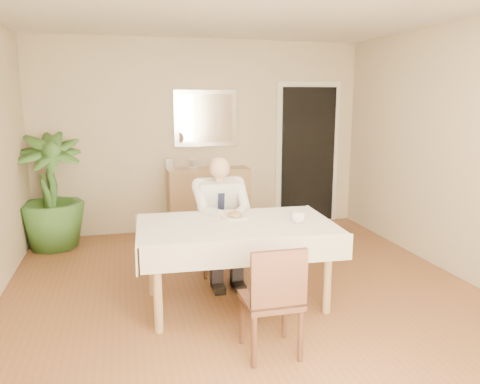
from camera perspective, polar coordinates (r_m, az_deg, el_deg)
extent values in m
plane|color=brown|center=(4.42, 1.13, -13.05)|extent=(5.00, 5.00, 0.00)
plane|color=silver|center=(4.09, 1.29, 22.23)|extent=(5.00, 5.00, 0.00)
cube|color=#C2AE8B|center=(6.49, -4.66, 6.73)|extent=(4.50, 0.02, 2.60)
cube|color=#C2AE8B|center=(1.82, 22.53, -6.64)|extent=(4.50, 0.02, 2.60)
cube|color=#C2AE8B|center=(5.13, 26.31, 4.30)|extent=(0.02, 5.00, 2.60)
cube|color=white|center=(1.80, 22.52, -1.91)|extent=(1.34, 0.02, 1.44)
cube|color=white|center=(1.82, 22.15, -1.77)|extent=(1.18, 0.02, 1.28)
cube|color=white|center=(6.93, 8.20, 4.46)|extent=(0.96, 0.03, 2.10)
cube|color=black|center=(6.90, 8.29, 4.43)|extent=(0.80, 0.05, 1.95)
cube|color=silver|center=(6.46, -4.22, 8.94)|extent=(0.86, 0.03, 0.76)
cube|color=white|center=(6.44, -4.18, 8.93)|extent=(0.74, 0.02, 0.64)
cube|color=#A07F56|center=(4.12, -0.52, -4.24)|extent=(1.64, 0.98, 0.04)
cube|color=beige|center=(4.11, -0.52, -3.90)|extent=(1.75, 1.08, 0.01)
cube|color=beige|center=(3.68, 1.32, -7.50)|extent=(1.70, 0.09, 0.22)
cube|color=beige|center=(4.61, -1.98, -3.56)|extent=(1.70, 0.09, 0.22)
cube|color=beige|center=(4.04, -12.40, -6.04)|extent=(0.06, 1.00, 0.22)
cube|color=beige|center=(4.41, 10.31, -4.44)|extent=(0.06, 1.00, 0.22)
cylinder|color=#A07F56|center=(3.80, -10.01, -11.77)|extent=(0.07, 0.07, 0.70)
cylinder|color=#A07F56|center=(4.13, 10.63, -9.81)|extent=(0.07, 0.07, 0.70)
cylinder|color=#A07F56|center=(4.48, -10.72, -8.08)|extent=(0.07, 0.07, 0.70)
cylinder|color=#A07F56|center=(4.77, 6.92, -6.74)|extent=(0.07, 0.07, 0.70)
cube|color=#482617|center=(4.96, -2.70, -5.35)|extent=(0.39, 0.39, 0.04)
cube|color=#482617|center=(5.07, -3.12, -2.24)|extent=(0.39, 0.04, 0.39)
cylinder|color=#482617|center=(4.84, -4.25, -8.43)|extent=(0.04, 0.04, 0.38)
cylinder|color=#482617|center=(4.90, -0.33, -8.12)|extent=(0.04, 0.04, 0.38)
cylinder|color=#482617|center=(5.15, -4.90, -7.18)|extent=(0.04, 0.04, 0.38)
cylinder|color=#482617|center=(5.21, -1.22, -6.91)|extent=(0.04, 0.04, 0.38)
cube|color=#482617|center=(3.46, 3.75, -13.04)|extent=(0.40, 0.40, 0.04)
cube|color=#482617|center=(3.21, 4.79, -10.47)|extent=(0.40, 0.04, 0.40)
cylinder|color=#482617|center=(3.37, 1.73, -17.81)|extent=(0.04, 0.04, 0.38)
cylinder|color=#482617|center=(3.46, 7.39, -17.00)|extent=(0.04, 0.04, 0.38)
cylinder|color=#482617|center=(3.65, 0.23, -15.28)|extent=(0.04, 0.04, 0.38)
cylinder|color=#482617|center=(3.74, 5.44, -14.65)|extent=(0.04, 0.04, 0.38)
cube|color=white|center=(4.83, -2.64, -1.52)|extent=(0.42, 0.31, 0.55)
cube|color=black|center=(4.72, -2.34, -2.20)|extent=(0.07, 0.08, 0.36)
cylinder|color=tan|center=(4.73, -2.56, 1.73)|extent=(0.09, 0.09, 0.08)
sphere|color=tan|center=(4.69, -2.51, 2.94)|extent=(0.21, 0.21, 0.21)
cube|color=black|center=(4.68, -3.33, -4.92)|extent=(0.13, 0.42, 0.13)
cube|color=black|center=(4.72, -0.94, -4.76)|extent=(0.13, 0.42, 0.13)
cube|color=black|center=(4.61, -2.86, -9.00)|extent=(0.11, 0.12, 0.45)
cube|color=black|center=(4.65, -0.41, -8.80)|extent=(0.11, 0.12, 0.45)
cube|color=black|center=(4.62, -2.69, -11.46)|extent=(0.11, 0.26, 0.07)
cube|color=black|center=(4.66, -0.23, -11.24)|extent=(0.11, 0.26, 0.07)
cylinder|color=white|center=(4.28, -0.63, -3.06)|extent=(0.26, 0.26, 0.02)
ellipsoid|color=olive|center=(4.28, -0.63, -2.78)|extent=(0.14, 0.14, 0.06)
cylinder|color=silver|center=(4.23, 0.08, -3.00)|extent=(0.01, 0.13, 0.01)
cylinder|color=silver|center=(4.21, -0.97, -3.07)|extent=(0.01, 0.13, 0.01)
imported|color=white|center=(4.14, 7.08, -3.05)|extent=(0.13, 0.13, 0.10)
cube|color=#A07F56|center=(6.45, -3.83, -1.00)|extent=(1.11, 0.41, 0.88)
cube|color=silver|center=(6.38, -8.57, 3.42)|extent=(0.10, 0.02, 0.14)
cube|color=silver|center=(6.34, -5.74, 3.44)|extent=(0.10, 0.02, 0.14)
cube|color=silver|center=(6.44, -3.12, 3.62)|extent=(0.10, 0.02, 0.14)
imported|color=#315C22|center=(6.13, -22.15, 0.04)|extent=(0.86, 0.86, 1.42)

